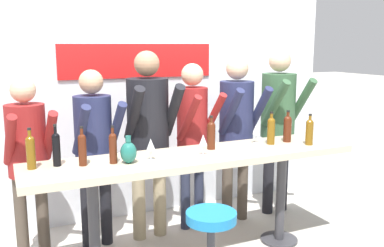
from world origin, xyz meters
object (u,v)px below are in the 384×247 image
at_px(person_center_right, 237,121).
at_px(person_far_left, 27,149).
at_px(tasting_table, 197,168).
at_px(wine_glass_1, 256,130).
at_px(person_right, 279,113).
at_px(wine_glass_2, 151,145).
at_px(wine_bottle_3, 113,146).
at_px(wine_glass_0, 203,141).
at_px(person_left, 94,139).
at_px(wine_bottle_2, 271,129).
at_px(wine_bottle_6, 31,151).
at_px(person_center_left, 148,125).
at_px(bar_stool, 211,245).
at_px(wine_bottle_5, 82,148).
at_px(wine_bottle_7, 56,148).
at_px(decorative_vase, 129,152).
at_px(wine_bottle_4, 309,131).
at_px(wine_bottle_0, 287,127).
at_px(wine_bottle_1, 211,134).
at_px(person_center, 193,126).

bearing_deg(person_center_right, person_far_left, 177.28).
relative_size(tasting_table, wine_glass_1, 16.33).
xyz_separation_m(person_right, wine_glass_2, (-1.72, -0.66, -0.05)).
xyz_separation_m(wine_bottle_3, wine_glass_0, (0.76, -0.06, -0.01)).
height_order(tasting_table, person_left, person_left).
bearing_deg(wine_bottle_2, person_left, 159.47).
bearing_deg(wine_bottle_6, person_center_left, 24.57).
height_order(tasting_table, bar_stool, tasting_table).
xyz_separation_m(wine_bottle_5, wine_bottle_7, (-0.18, 0.07, 0.01)).
bearing_deg(wine_glass_1, tasting_table, -168.44).
relative_size(tasting_table, bar_stool, 3.91).
bearing_deg(tasting_table, person_right, 26.31).
bearing_deg(decorative_vase, wine_bottle_4, -2.98).
height_order(person_center_right, wine_glass_2, person_center_right).
relative_size(wine_bottle_0, wine_bottle_1, 1.01).
bearing_deg(decorative_vase, person_left, 101.90).
distance_m(wine_bottle_4, wine_bottle_6, 2.43).
xyz_separation_m(tasting_table, wine_bottle_1, (0.19, 0.11, 0.27)).
bearing_deg(wine_bottle_7, wine_bottle_0, -1.35).
xyz_separation_m(person_center_right, wine_glass_0, (-0.71, -0.66, -0.00)).
xyz_separation_m(tasting_table, person_left, (-0.75, 0.62, 0.20)).
xyz_separation_m(wine_bottle_6, wine_glass_2, (0.90, -0.13, -0.02)).
bearing_deg(person_center_left, decorative_vase, -122.30).
relative_size(wine_bottle_5, wine_bottle_6, 0.98).
relative_size(bar_stool, person_left, 0.44).
bearing_deg(person_center, person_right, -10.35).
bearing_deg(wine_bottle_5, person_center, 26.63).
distance_m(wine_bottle_3, wine_glass_2, 0.30).
height_order(person_left, wine_bottle_3, person_left).
bearing_deg(wine_bottle_3, person_center, 33.24).
bearing_deg(wine_bottle_7, tasting_table, -5.80).
bearing_deg(person_center_left, person_far_left, 178.22).
bearing_deg(person_center_right, wine_glass_1, -100.16).
distance_m(wine_bottle_7, decorative_vase, 0.55).
height_order(wine_bottle_4, wine_bottle_7, wine_bottle_7).
bearing_deg(person_right, person_far_left, 177.35).
xyz_separation_m(bar_stool, wine_bottle_6, (-1.12, 0.80, 0.63)).
height_order(tasting_table, person_center, person_center).
distance_m(bar_stool, wine_bottle_3, 1.07).
height_order(person_center_left, wine_glass_1, person_center_left).
height_order(person_far_left, wine_bottle_7, person_far_left).
xyz_separation_m(wine_bottle_0, wine_bottle_7, (-2.13, 0.05, 0.00)).
bearing_deg(bar_stool, tasting_table, 73.42).
relative_size(person_left, person_center, 0.98).
xyz_separation_m(person_far_left, decorative_vase, (0.71, -0.65, 0.05)).
relative_size(wine_bottle_4, wine_bottle_7, 0.89).
distance_m(person_left, wine_bottle_4, 1.99).
height_order(person_center, wine_glass_1, person_center).
height_order(bar_stool, person_left, person_left).
height_order(person_left, wine_glass_2, person_left).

